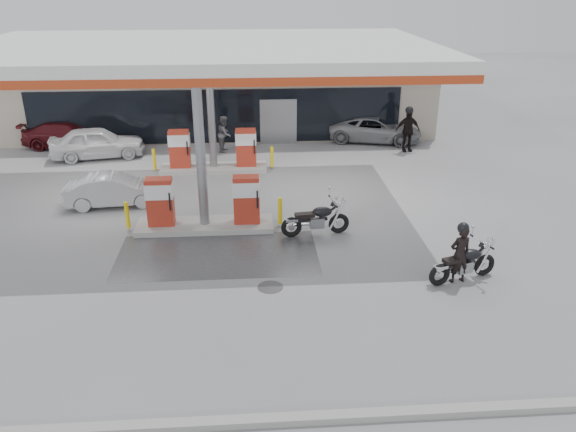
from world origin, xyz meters
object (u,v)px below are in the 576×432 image
pump_island_near (204,208)px  attendant (225,134)px  parked_car_right (375,129)px  biker_walking (408,130)px  pump_island_far (213,154)px  sedan_white (97,142)px  parked_car_left (69,134)px  parked_motorcycle (317,220)px  main_motorcycle (464,264)px  biker_main (460,254)px  hatchback_silver (114,190)px

pump_island_near → attendant: (0.40, 8.80, 0.14)m
pump_island_near → parked_car_right: size_ratio=1.12×
attendant → biker_walking: biker_walking is taller
pump_island_far → sedan_white: 5.81m
attendant → biker_walking: bearing=-81.9°
attendant → parked_car_right: attendant is taller
parked_car_left → parked_motorcycle: bearing=-129.8°
sedan_white → parked_car_left: 2.51m
main_motorcycle → biker_walking: size_ratio=1.04×
parked_motorcycle → biker_walking: size_ratio=1.12×
main_motorcycle → parked_car_right: 13.99m
sedan_white → parked_motorcycle: bearing=-145.8°
biker_main → parked_car_right: 14.07m
main_motorcycle → parked_car_right: parked_car_right is taller
parked_car_right → biker_walking: bearing=-133.0°
parked_car_left → hatchback_silver: bearing=-148.8°
pump_island_far → sedan_white: bearing=157.8°
pump_island_near → parked_car_left: size_ratio=1.17×
biker_walking → attendant: bearing=170.9°
biker_main → main_motorcycle: bearing=-173.1°
biker_walking → pump_island_far: bearing=-171.4°
pump_island_near → biker_walking: bearing=42.3°
biker_main → pump_island_far: bearing=-66.6°
main_motorcycle → biker_main: biker_main is taller
parked_car_right → pump_island_far: bearing=131.6°
attendant → parked_car_left: 7.62m
attendant → parked_car_left: (-7.52, 1.20, -0.21)m
pump_island_far → parked_car_left: pump_island_far is taller
attendant → parked_car_right: 7.56m
biker_main → parked_motorcycle: bearing=-55.0°
parked_car_right → main_motorcycle: bearing=-167.7°
pump_island_near → hatchback_silver: size_ratio=1.46×
biker_main → hatchback_silver: biker_main is taller
main_motorcycle → parked_car_right: (0.55, 13.98, 0.15)m
parked_motorcycle → sedan_white: sedan_white is taller
biker_main → parked_car_left: 20.01m
biker_main → parked_car_right: bearing=-105.0°
pump_island_far → attendant: size_ratio=3.04×
parked_motorcycle → parked_car_left: size_ratio=0.51×
parked_motorcycle → hatchback_silver: (-7.01, 3.07, 0.07)m
sedan_white → biker_walking: size_ratio=2.07×
main_motorcycle → parked_motorcycle: parked_motorcycle is taller
hatchback_silver → biker_main: bearing=-126.8°
biker_walking → pump_island_near: bearing=-142.8°
hatchback_silver → parked_car_right: size_ratio=0.77×
hatchback_silver → parked_car_right: 13.64m
parked_car_right → parked_car_left: bearing=104.6°
parked_motorcycle → attendant: attendant is taller
main_motorcycle → biker_walking: (1.69, 12.18, 0.52)m
attendant → biker_walking: (8.60, -0.60, 0.16)m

